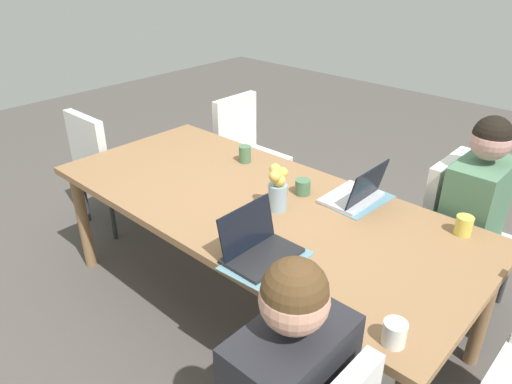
# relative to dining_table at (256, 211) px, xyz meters

# --- Properties ---
(ground_plane) EXTENTS (10.00, 10.00, 0.00)m
(ground_plane) POSITION_rel_dining_table_xyz_m (0.00, 0.00, -0.66)
(ground_plane) COLOR #4C4742
(dining_table) EXTENTS (2.37, 1.06, 0.73)m
(dining_table) POSITION_rel_dining_table_xyz_m (0.00, 0.00, 0.00)
(dining_table) COLOR olive
(dining_table) RESTS_ON ground_plane
(chair_near_left_mid) EXTENTS (0.44, 0.44, 0.90)m
(chair_near_left_mid) POSITION_rel_dining_table_xyz_m (-0.79, -0.84, -0.16)
(chair_near_left_mid) COLOR silver
(chair_near_left_mid) RESTS_ON ground_plane
(person_near_left_mid) EXTENTS (0.36, 0.40, 1.19)m
(person_near_left_mid) POSITION_rel_dining_table_xyz_m (-0.86, -0.78, -0.14)
(person_near_left_mid) COLOR #2D2D33
(person_near_left_mid) RESTS_ON ground_plane
(chair_head_right_right_near) EXTENTS (0.44, 0.44, 0.90)m
(chair_head_right_right_near) POSITION_rel_dining_table_xyz_m (1.46, 0.04, -0.16)
(chair_head_right_right_near) COLOR silver
(chair_head_right_right_near) RESTS_ON ground_plane
(chair_near_right_mid) EXTENTS (0.44, 0.44, 0.90)m
(chair_near_right_mid) POSITION_rel_dining_table_xyz_m (0.90, -0.86, -0.16)
(chair_near_right_mid) COLOR silver
(chair_near_right_mid) RESTS_ON ground_plane
(flower_vase) EXTENTS (0.10, 0.11, 0.25)m
(flower_vase) POSITION_rel_dining_table_xyz_m (-0.14, -0.00, 0.18)
(flower_vase) COLOR #8EA8B7
(flower_vase) RESTS_ON dining_table
(placemat_far_left_near) EXTENTS (0.28, 0.37, 0.00)m
(placemat_far_left_near) POSITION_rel_dining_table_xyz_m (-0.40, 0.37, 0.06)
(placemat_far_left_near) COLOR slate
(placemat_far_left_near) RESTS_ON dining_table
(placemat_near_left_mid) EXTENTS (0.28, 0.38, 0.00)m
(placemat_near_left_mid) POSITION_rel_dining_table_xyz_m (-0.39, -0.37, 0.06)
(placemat_near_left_mid) COLOR slate
(placemat_near_left_mid) RESTS_ON dining_table
(laptop_far_left_near) EXTENTS (0.22, 0.32, 0.21)m
(laptop_far_left_near) POSITION_rel_dining_table_xyz_m (-0.34, 0.36, 0.11)
(laptop_far_left_near) COLOR black
(laptop_far_left_near) RESTS_ON dining_table
(laptop_near_left_mid) EXTENTS (0.22, 0.32, 0.21)m
(laptop_near_left_mid) POSITION_rel_dining_table_xyz_m (-0.39, -0.35, 0.11)
(laptop_near_left_mid) COLOR silver
(laptop_near_left_mid) RESTS_ON dining_table
(coffee_mug_near_left) EXTENTS (0.08, 0.08, 0.09)m
(coffee_mug_near_left) POSITION_rel_dining_table_xyz_m (-0.93, -0.41, 0.11)
(coffee_mug_near_left) COLOR #DBC64C
(coffee_mug_near_left) RESTS_ON dining_table
(coffee_mug_near_right) EXTENTS (0.08, 0.08, 0.08)m
(coffee_mug_near_right) POSITION_rel_dining_table_xyz_m (-0.13, -0.23, 0.10)
(coffee_mug_near_right) COLOR #47704C
(coffee_mug_near_right) RESTS_ON dining_table
(coffee_mug_centre_left) EXTENTS (0.08, 0.08, 0.09)m
(coffee_mug_centre_left) POSITION_rel_dining_table_xyz_m (-1.03, 0.43, 0.11)
(coffee_mug_centre_left) COLOR white
(coffee_mug_centre_left) RESTS_ON dining_table
(coffee_mug_centre_right) EXTENTS (0.07, 0.07, 0.10)m
(coffee_mug_centre_right) POSITION_rel_dining_table_xyz_m (0.39, -0.32, 0.12)
(coffee_mug_centre_right) COLOR #47704C
(coffee_mug_centre_right) RESTS_ON dining_table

